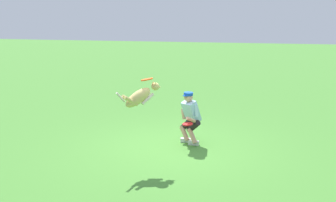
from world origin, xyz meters
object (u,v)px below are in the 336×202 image
dog (140,96)px  frisbee_held (188,124)px  frisbee_flying (147,79)px  person (190,116)px

dog → frisbee_held: size_ratio=3.37×
dog → frisbee_held: dog is taller
frisbee_held → dog: bearing=50.7°
frisbee_flying → frisbee_held: frisbee_flying is taller
dog → frisbee_flying: size_ratio=3.15×
dog → frisbee_flying: 0.39m
frisbee_flying → frisbee_held: 1.65m
person → frisbee_flying: size_ratio=4.95×
dog → frisbee_flying: (-0.10, -0.18, 0.33)m
person → frisbee_held: (0.00, 0.39, -0.09)m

